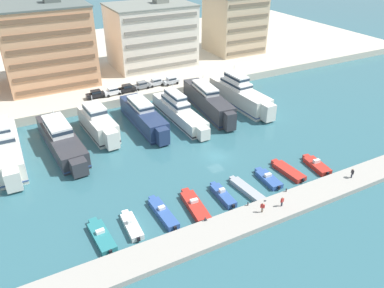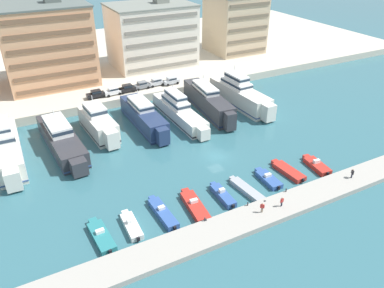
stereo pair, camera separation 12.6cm
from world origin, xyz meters
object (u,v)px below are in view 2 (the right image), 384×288
Objects in this scene: motorboat_blue_center at (223,195)px; car_white_left at (113,91)px; yacht_ivory_far_left at (7,147)px; pedestrian_far_side at (262,207)px; motorboat_blue_mid_right at (268,179)px; car_black_mid_left at (127,88)px; yacht_charcoal_center_right at (208,101)px; car_silver_center_right at (171,80)px; pedestrian_near_edge at (282,201)px; motorboat_teal_far_left at (101,236)px; motorboat_grey_center_right at (247,190)px; pedestrian_mid_deck at (352,173)px; yacht_charcoal_left at (61,139)px; motorboat_white_left at (131,225)px; motorboat_red_far_right at (316,165)px; yacht_ivory_mid_right at (240,94)px; yacht_ivory_center at (179,111)px; car_silver_center at (156,82)px; motorboat_red_right at (288,171)px; yacht_navy_center_left at (144,116)px; motorboat_red_center_left at (195,206)px; car_black_far_left at (96,94)px; car_grey_center_left at (142,85)px; motorboat_blue_mid_left at (163,213)px; yacht_ivory_mid_left at (98,123)px.

motorboat_blue_center is 42.68m from car_white_left.
yacht_ivory_far_left is 13.42× the size of pedestrian_far_side.
car_black_mid_left is (-8.95, 42.36, 2.49)m from motorboat_blue_mid_right.
car_silver_center_right is (-2.32, 14.38, 0.52)m from yacht_charcoal_center_right.
pedestrian_near_edge is at bearing -79.02° from car_white_left.
pedestrian_near_edge is at bearing -47.84° from motorboat_blue_center.
motorboat_blue_center is (18.67, -0.12, 0.07)m from motorboat_teal_far_left.
pedestrian_mid_deck is (16.32, -5.45, 1.40)m from motorboat_grey_center_right.
yacht_charcoal_left is 41.09m from pedestrian_near_edge.
car_white_left is 2.60× the size of pedestrian_mid_deck.
motorboat_red_far_right is at bearing -0.84° from motorboat_white_left.
motorboat_grey_center_right is 4.94× the size of pedestrian_mid_deck.
car_white_left is (-7.72, 43.11, 2.53)m from motorboat_grey_center_right.
yacht_ivory_mid_right is at bearing 87.88° from pedestrian_mid_deck.
car_silver_center_right is (5.27, 15.03, 0.91)m from yacht_ivory_center.
motorboat_blue_mid_right is 3.80× the size of pedestrian_mid_deck.
car_silver_center is 49.83m from pedestrian_near_edge.
motorboat_red_right is 43.19m from car_silver_center.
yacht_ivory_mid_right is 30.30m from motorboat_blue_mid_right.
yacht_ivory_far_left is 9.07m from yacht_charcoal_left.
yacht_navy_center_left is 0.92× the size of yacht_ivory_center.
yacht_ivory_mid_right reaches higher than motorboat_red_center_left.
car_black_mid_left is at bearing 179.19° from car_silver_center_right.
motorboat_teal_far_left is at bearing 179.25° from motorboat_red_far_right.
yacht_ivory_mid_right is 2.67× the size of motorboat_red_center_left.
car_white_left is (3.95, -0.15, 0.00)m from car_black_far_left.
motorboat_red_right is 1.70× the size of car_grey_center_left.
pedestrian_far_side reaches higher than pedestrian_near_edge.
yacht_navy_center_left is at bearing 58.67° from motorboat_teal_far_left.
yacht_charcoal_left is 1.03× the size of yacht_ivory_center.
motorboat_grey_center_right is at bearing -178.90° from motorboat_red_far_right.
pedestrian_far_side is at bearing -20.42° from motorboat_white_left.
car_silver_center_right is at bearing 99.16° from yacht_charcoal_center_right.
yacht_ivory_mid_right is at bearing 37.28° from motorboat_white_left.
yacht_ivory_far_left is 33.51m from yacht_ivory_center.
motorboat_white_left is 33.08m from motorboat_red_far_right.
yacht_ivory_far_left is 5.09× the size of car_white_left.
pedestrian_mid_deck is (14.41, -33.56, -0.22)m from yacht_ivory_center.
motorboat_blue_mid_left is at bearing -55.71° from yacht_ivory_far_left.
car_black_mid_left is (-13.73, 14.54, 0.52)m from yacht_charcoal_center_right.
motorboat_red_center_left is 1.96× the size of car_black_far_left.
yacht_charcoal_center_right is at bearing 176.67° from yacht_ivory_mid_right.
motorboat_red_right is 1.71× the size of car_black_mid_left.
motorboat_red_right reaches higher than motorboat_grey_center_right.
pedestrian_far_side is (-10.59, -6.78, 1.37)m from motorboat_red_right.
car_black_far_left is (-11.67, 43.26, 2.53)m from motorboat_grey_center_right.
pedestrian_near_edge is at bearing -113.46° from motorboat_blue_mid_right.
yacht_navy_center_left is at bearing 118.23° from motorboat_red_right.
yacht_ivory_mid_left is at bearing 178.43° from yacht_charcoal_center_right.
motorboat_blue_center is at bearing -94.96° from car_grey_center_left.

